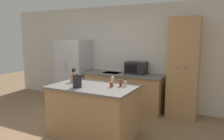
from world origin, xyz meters
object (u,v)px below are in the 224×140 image
knife_block (74,77)px  fire_extinguisher (56,91)px  spice_bottle_short_red (121,83)px  pantry_cabinet (184,68)px  spice_bottle_amber_oil (111,84)px  refrigerator (74,71)px  kettle (77,81)px  microwave (136,68)px  spice_bottle_green_herb (113,82)px  spice_bottle_tall_dark (125,83)px

knife_block → fire_extinguisher: bearing=140.6°
spice_bottle_short_red → pantry_cabinet: bearing=62.3°
spice_bottle_short_red → spice_bottle_amber_oil: bearing=-136.0°
refrigerator → kettle: refrigerator is taller
microwave → spice_bottle_short_red: (0.33, -1.61, -0.05)m
refrigerator → knife_block: refrigerator is taller
refrigerator → knife_block: bearing=-53.4°
microwave → knife_block: (-0.67, -1.65, -0.01)m
spice_bottle_green_herb → knife_block: bearing=179.0°
microwave → spice_bottle_amber_oil: size_ratio=4.76×
kettle → spice_bottle_amber_oil: bearing=28.6°
pantry_cabinet → spice_bottle_short_red: 1.77m
spice_bottle_tall_dark → refrigerator: bearing=146.9°
microwave → kettle: (-0.32, -2.02, 0.01)m
refrigerator → spice_bottle_amber_oil: bearing=-38.8°
fire_extinguisher → kettle: bearing=-40.8°
refrigerator → spice_bottle_tall_dark: 2.59m
microwave → kettle: size_ratio=1.94×
spice_bottle_tall_dark → spice_bottle_green_herb: bearing=-155.3°
spice_bottle_tall_dark → spice_bottle_amber_oil: size_ratio=1.34×
fire_extinguisher → spice_bottle_green_herb: bearing=-29.3°
spice_bottle_short_red → fire_extinguisher: (-2.76, 1.42, -0.78)m
spice_bottle_tall_dark → knife_block: bearing=-175.6°
knife_block → fire_extinguisher: knife_block is taller
spice_bottle_tall_dark → spice_bottle_green_herb: spice_bottle_green_herb is taller
microwave → spice_bottle_amber_oil: microwave is taller
knife_block → spice_bottle_green_herb: size_ratio=1.52×
refrigerator → microwave: refrigerator is taller
spice_bottle_short_red → fire_extinguisher: spice_bottle_short_red is taller
refrigerator → knife_block: (1.11, -1.50, 0.16)m
pantry_cabinet → spice_bottle_tall_dark: (-0.75, -1.52, -0.12)m
spice_bottle_amber_oil → fire_extinguisher: spice_bottle_amber_oil is taller
microwave → kettle: 2.05m
refrigerator → pantry_cabinet: size_ratio=0.77×
spice_bottle_tall_dark → spice_bottle_green_herb: (-0.21, -0.10, 0.02)m
spice_bottle_tall_dark → kettle: kettle is taller
refrigerator → pantry_cabinet: (2.92, 0.10, 0.25)m
knife_block → spice_bottle_tall_dark: bearing=4.4°
refrigerator → spice_bottle_amber_oil: size_ratio=16.30×
pantry_cabinet → spice_bottle_amber_oil: bearing=-119.3°
refrigerator → spice_bottle_amber_oil: (1.97, -1.58, 0.11)m
microwave → spice_bottle_short_red: 1.65m
knife_block → spice_bottle_amber_oil: knife_block is taller
spice_bottle_amber_oil → kettle: 0.59m
fire_extinguisher → refrigerator: bearing=3.7°
microwave → spice_bottle_tall_dark: bearing=-75.9°
pantry_cabinet → spice_bottle_green_herb: (-0.96, -1.61, -0.11)m
spice_bottle_tall_dark → fire_extinguisher: spice_bottle_tall_dark is taller
microwave → pantry_cabinet: bearing=-2.7°
pantry_cabinet → knife_block: 2.41m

